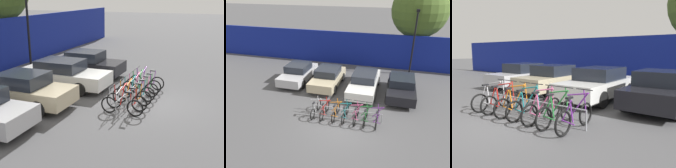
% 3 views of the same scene
% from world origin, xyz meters
% --- Properties ---
extents(ground_plane, '(120.00, 120.00, 0.00)m').
position_xyz_m(ground_plane, '(0.00, 0.00, 0.00)').
color(ground_plane, '#4C4C4F').
extents(bike_rack, '(4.12, 0.04, 0.57)m').
position_xyz_m(bike_rack, '(0.15, 0.68, 0.49)').
color(bike_rack, gray).
rests_on(bike_rack, ground).
extents(bicycle_silver, '(0.68, 1.71, 1.05)m').
position_xyz_m(bicycle_silver, '(-1.64, 0.53, 0.38)').
color(bicycle_silver, black).
rests_on(bicycle_silver, ground).
extents(bicycle_red, '(0.68, 1.71, 1.05)m').
position_xyz_m(bicycle_red, '(-1.10, 0.53, 0.38)').
color(bicycle_red, black).
rests_on(bicycle_red, ground).
extents(bicycle_orange, '(0.68, 1.71, 1.05)m').
position_xyz_m(bicycle_orange, '(-0.42, 0.53, 0.38)').
color(bicycle_orange, black).
rests_on(bicycle_orange, ground).
extents(bicycle_teal, '(0.68, 1.71, 1.05)m').
position_xyz_m(bicycle_teal, '(0.14, 0.53, 0.38)').
color(bicycle_teal, black).
rests_on(bicycle_teal, ground).
extents(bicycle_pink, '(0.68, 1.71, 1.05)m').
position_xyz_m(bicycle_pink, '(0.77, 0.53, 0.38)').
color(bicycle_pink, black).
rests_on(bicycle_pink, ground).
extents(bicycle_green, '(0.68, 1.71, 1.05)m').
position_xyz_m(bicycle_green, '(1.30, 0.53, 0.38)').
color(bicycle_green, black).
rests_on(bicycle_green, ground).
extents(bicycle_purple, '(0.68, 1.71, 1.05)m').
position_xyz_m(bicycle_purple, '(1.94, 0.53, 0.38)').
color(bicycle_purple, black).
rests_on(bicycle_purple, ground).
extents(car_beige, '(1.91, 3.93, 1.40)m').
position_xyz_m(car_beige, '(-2.17, 4.49, 0.69)').
color(car_beige, '#C1B28E').
rests_on(car_beige, ground).
extents(car_white, '(1.91, 4.51, 1.40)m').
position_xyz_m(car_white, '(0.59, 4.36, 0.69)').
color(car_white, silver).
rests_on(car_white, ground).
extents(car_black, '(1.91, 3.98, 1.40)m').
position_xyz_m(car_black, '(3.13, 4.28, 0.69)').
color(car_black, black).
rests_on(car_black, ground).
extents(lamp_post, '(0.24, 0.44, 5.26)m').
position_xyz_m(lamp_post, '(3.79, 8.50, 2.97)').
color(lamp_post, black).
rests_on(lamp_post, ground).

